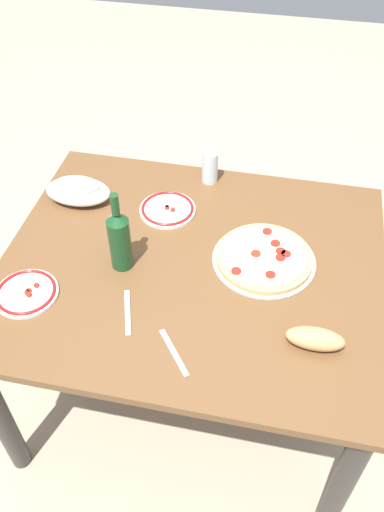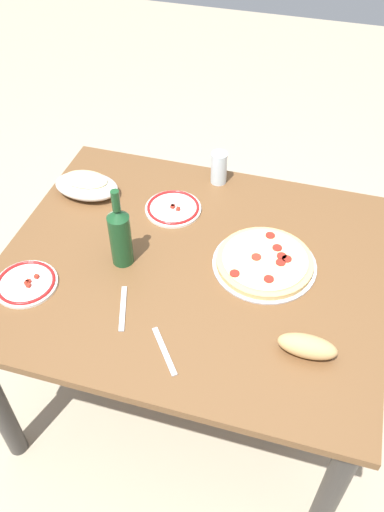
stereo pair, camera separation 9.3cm
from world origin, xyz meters
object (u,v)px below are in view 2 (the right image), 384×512
wine_bottle (120,235)px  bread_loaf (307,346)px  dining_table (192,285)px  side_plate_near (173,208)px  pepperoni_pizza (265,262)px  water_glass (219,168)px  side_plate_far (26,283)px  baked_pasta_dish (86,185)px

wine_bottle → bread_loaf: wine_bottle is taller
dining_table → bread_loaf: 0.49m
dining_table → side_plate_near: side_plate_near is taller
wine_bottle → bread_loaf: bearing=162.5°
pepperoni_pizza → bread_loaf: (-0.17, 0.30, 0.02)m
water_glass → side_plate_far: size_ratio=0.64×
baked_pasta_dish → side_plate_far: 0.47m
wine_bottle → water_glass: 0.53m
bread_loaf → wine_bottle: bearing=-17.5°
wine_bottle → side_plate_far: 0.33m
water_glass → side_plate_far: water_glass is taller
pepperoni_pizza → bread_loaf: size_ratio=2.03×
side_plate_near → bread_loaf: bread_loaf is taller
baked_pasta_dish → bread_loaf: 1.00m
bread_loaf → baked_pasta_dish: bearing=-28.9°
water_glass → bread_loaf: (-0.43, 0.69, -0.03)m
side_plate_near → bread_loaf: (-0.54, 0.48, 0.02)m
pepperoni_pizza → side_plate_far: 0.76m
side_plate_far → water_glass: bearing=-123.3°
baked_pasta_dish → water_glass: bearing=-155.2°
pepperoni_pizza → wine_bottle: 0.47m
baked_pasta_dish → wine_bottle: size_ratio=0.84×
side_plate_far → wine_bottle: bearing=-143.8°
wine_bottle → side_plate_far: size_ratio=1.46×
dining_table → baked_pasta_dish: bearing=-26.4°
pepperoni_pizza → baked_pasta_dish: size_ratio=1.40×
side_plate_near → pepperoni_pizza: bearing=153.9°
dining_table → pepperoni_pizza: pepperoni_pizza is taller
pepperoni_pizza → side_plate_far: pepperoni_pizza is taller
dining_table → baked_pasta_dish: size_ratio=5.15×
dining_table → water_glass: (0.02, -0.44, 0.17)m
wine_bottle → side_plate_near: (-0.08, -0.29, -0.11)m
dining_table → pepperoni_pizza: bearing=-166.4°
pepperoni_pizza → water_glass: water_glass is taller
side_plate_far → bread_loaf: 0.87m
pepperoni_pizza → side_plate_near: 0.41m
wine_bottle → side_plate_near: 0.32m
pepperoni_pizza → water_glass: bearing=-57.0°
baked_pasta_dish → wine_bottle: 0.39m
baked_pasta_dish → wine_bottle: (-0.25, 0.29, 0.07)m
pepperoni_pizza → side_plate_far: size_ratio=1.71×
baked_pasta_dish → bread_loaf: bearing=151.1°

